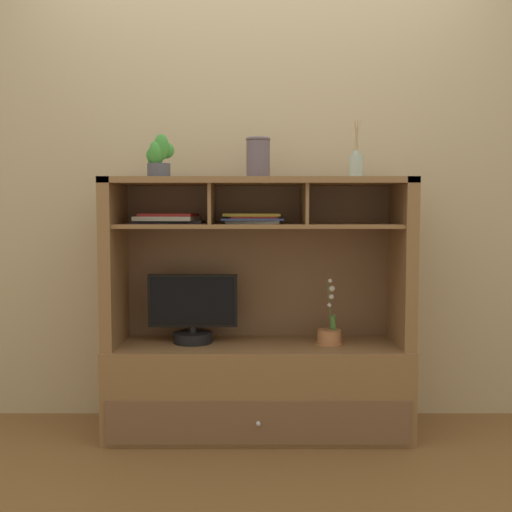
% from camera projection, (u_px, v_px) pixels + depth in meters
% --- Properties ---
extents(floor_plane, '(6.00, 6.00, 0.02)m').
position_uv_depth(floor_plane, '(256.00, 432.00, 3.16)').
color(floor_plane, brown).
rests_on(floor_plane, ground).
extents(back_wall, '(6.00, 0.02, 2.80)m').
position_uv_depth(back_wall, '(256.00, 159.00, 3.32)').
color(back_wall, tan).
rests_on(back_wall, ground).
extents(media_console, '(1.50, 0.51, 1.28)m').
position_uv_depth(media_console, '(256.00, 354.00, 3.14)').
color(media_console, olive).
rests_on(media_console, ground).
extents(tv_monitor, '(0.45, 0.20, 0.35)m').
position_uv_depth(tv_monitor, '(191.00, 313.00, 3.13)').
color(tv_monitor, black).
rests_on(tv_monitor, media_console).
extents(potted_orchid, '(0.14, 0.14, 0.33)m').
position_uv_depth(potted_orchid, '(327.00, 335.00, 3.11)').
color(potted_orchid, '#B9764A').
rests_on(potted_orchid, media_console).
extents(magazine_stack_left, '(0.31, 0.28, 0.05)m').
position_uv_depth(magazine_stack_left, '(251.00, 219.00, 3.10)').
color(magazine_stack_left, slate).
rests_on(magazine_stack_left, media_console).
extents(magazine_stack_centre, '(0.35, 0.29, 0.05)m').
position_uv_depth(magazine_stack_centre, '(166.00, 219.00, 3.13)').
color(magazine_stack_centre, '#3E394E').
rests_on(magazine_stack_centre, media_console).
extents(diffuser_bottle, '(0.07, 0.07, 0.29)m').
position_uv_depth(diffuser_bottle, '(354.00, 166.00, 3.07)').
color(diffuser_bottle, '#A9BDB5').
rests_on(diffuser_bottle, media_console).
extents(potted_succulent, '(0.14, 0.13, 0.21)m').
position_uv_depth(potted_succulent, '(156.00, 159.00, 3.02)').
color(potted_succulent, '#4B4D5A').
rests_on(potted_succulent, media_console).
extents(ceramic_vase, '(0.12, 0.12, 0.20)m').
position_uv_depth(ceramic_vase, '(256.00, 158.00, 3.06)').
color(ceramic_vase, '#5F525F').
rests_on(ceramic_vase, media_console).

